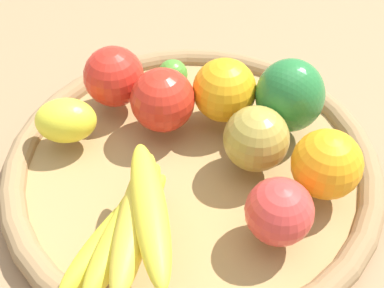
% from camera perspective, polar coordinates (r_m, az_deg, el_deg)
% --- Properties ---
extents(ground_plane, '(2.40, 2.40, 0.00)m').
position_cam_1_polar(ground_plane, '(0.62, 0.00, -3.45)').
color(ground_plane, '#98734E').
rests_on(ground_plane, ground).
extents(basket, '(0.45, 0.45, 0.03)m').
position_cam_1_polar(basket, '(0.61, 0.00, -2.51)').
color(basket, '#A5814D').
rests_on(basket, ground_plane).
extents(lime_0, '(0.06, 0.06, 0.04)m').
position_cam_1_polar(lime_0, '(0.68, -2.18, 7.83)').
color(lime_0, '#4D942E').
rests_on(lime_0, basket).
extents(lemon_0, '(0.07, 0.08, 0.05)m').
position_cam_1_polar(lemon_0, '(0.62, -13.98, 2.58)').
color(lemon_0, yellow).
rests_on(lemon_0, basket).
extents(apple_2, '(0.10, 0.10, 0.08)m').
position_cam_1_polar(apple_2, '(0.61, -3.32, 4.96)').
color(apple_2, red).
rests_on(apple_2, basket).
extents(orange_1, '(0.09, 0.09, 0.08)m').
position_cam_1_polar(orange_1, '(0.62, 3.67, 6.07)').
color(orange_1, orange).
rests_on(orange_1, basket).
extents(apple_1, '(0.10, 0.10, 0.07)m').
position_cam_1_polar(apple_1, '(0.57, 7.22, 0.60)').
color(apple_1, '#A58E3A').
rests_on(apple_1, basket).
extents(banana_bunch, '(0.17, 0.14, 0.08)m').
position_cam_1_polar(banana_bunch, '(0.50, -6.83, -8.64)').
color(banana_bunch, yellow).
rests_on(banana_bunch, basket).
extents(apple_3, '(0.09, 0.09, 0.07)m').
position_cam_1_polar(apple_3, '(0.51, 9.78, -7.48)').
color(apple_3, '#D63C37').
rests_on(apple_3, basket).
extents(orange_0, '(0.09, 0.09, 0.08)m').
position_cam_1_polar(orange_0, '(0.56, 14.90, -2.21)').
color(orange_0, orange).
rests_on(orange_0, basket).
extents(bell_pepper, '(0.11, 0.11, 0.09)m').
position_cam_1_polar(bell_pepper, '(0.61, 10.94, 5.35)').
color(bell_pepper, '#297736').
rests_on(bell_pepper, basket).
extents(apple_0, '(0.11, 0.11, 0.08)m').
position_cam_1_polar(apple_0, '(0.65, -8.77, 7.51)').
color(apple_0, red).
rests_on(apple_0, basket).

